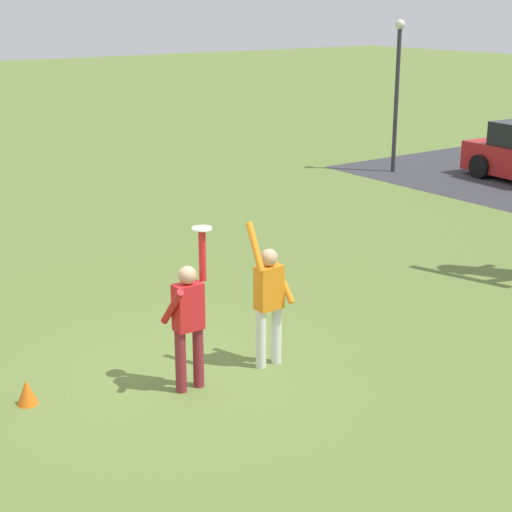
{
  "coord_description": "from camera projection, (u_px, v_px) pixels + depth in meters",
  "views": [
    {
      "loc": [
        8.49,
        -5.09,
        4.75
      ],
      "look_at": [
        0.3,
        0.81,
        1.59
      ],
      "focal_mm": 57.43,
      "sensor_mm": 36.0,
      "label": 1
    }
  ],
  "objects": [
    {
      "name": "ground_plane",
      "position": [
        193.0,
        376.0,
        10.83
      ],
      "size": [
        120.0,
        120.0,
        0.0
      ],
      "primitive_type": "plane",
      "color": "olive"
    },
    {
      "name": "field_cone_orange",
      "position": [
        27.0,
        392.0,
        10.03
      ],
      "size": [
        0.26,
        0.26,
        0.32
      ],
      "primitive_type": "cone",
      "color": "orange",
      "rests_on": "ground_plane"
    },
    {
      "name": "person_defender",
      "position": [
        269.0,
        297.0,
        10.87
      ],
      "size": [
        0.49,
        0.54,
        2.04
      ],
      "rotation": [
        0.0,
        0.0,
        4.71
      ],
      "color": "silver",
      "rests_on": "ground_plane"
    },
    {
      "name": "lamppost_by_lot",
      "position": [
        397.0,
        81.0,
        23.01
      ],
      "size": [
        0.28,
        0.28,
        4.26
      ],
      "color": "#2D2D33",
      "rests_on": "ground_plane"
    },
    {
      "name": "frisbee_disc",
      "position": [
        202.0,
        228.0,
        9.98
      ],
      "size": [
        0.25,
        0.25,
        0.02
      ],
      "primitive_type": "cylinder",
      "color": "white",
      "rests_on": "person_catcher"
    },
    {
      "name": "person_catcher",
      "position": [
        188.0,
        317.0,
        10.18
      ],
      "size": [
        0.49,
        0.54,
        2.08
      ],
      "rotation": [
        0.0,
        0.0,
        1.57
      ],
      "color": "maroon",
      "rests_on": "ground_plane"
    }
  ]
}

